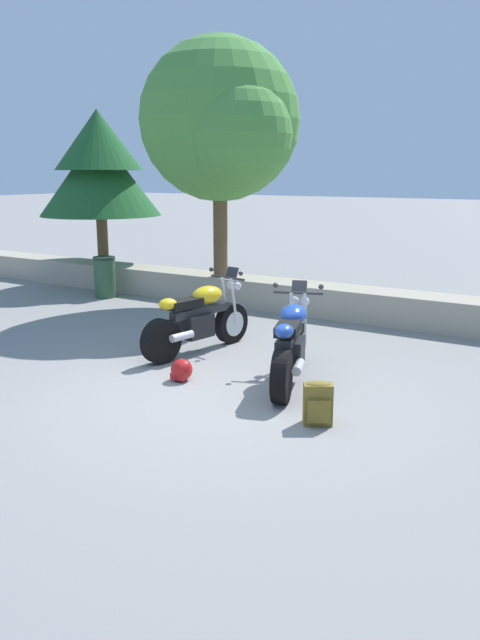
{
  "coord_description": "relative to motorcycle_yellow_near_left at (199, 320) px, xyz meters",
  "views": [
    {
      "loc": [
        4.01,
        -5.85,
        2.58
      ],
      "look_at": [
        -0.42,
        1.2,
        0.65
      ],
      "focal_mm": 35.88,
      "sensor_mm": 36.0,
      "label": 1
    }
  ],
  "objects": [
    {
      "name": "stone_wall",
      "position": [
        1.31,
        3.29,
        -0.21
      ],
      "size": [
        36.0,
        0.8,
        0.55
      ],
      "primitive_type": "cube",
      "color": "#A89E89",
      "rests_on": "ground"
    },
    {
      "name": "trash_bin",
      "position": [
        -4.17,
        2.39,
        -0.05
      ],
      "size": [
        0.46,
        0.46,
        0.86
      ],
      "color": "#335638",
      "rests_on": "ground"
    },
    {
      "name": "ground_plane",
      "position": [
        1.31,
        -1.51,
        -0.49
      ],
      "size": [
        120.0,
        120.0,
        0.0
      ],
      "primitive_type": "plane",
      "color": "gray"
    },
    {
      "name": "pine_tree_far_left",
      "position": [
        -5.28,
        3.51,
        2.25
      ],
      "size": [
        2.74,
        2.74,
        3.41
      ],
      "color": "brown",
      "rests_on": "stone_wall"
    },
    {
      "name": "leafy_tree_mid_left",
      "position": [
        -1.59,
        3.05,
        2.99
      ],
      "size": [
        3.21,
        3.05,
        4.52
      ],
      "color": "brown",
      "rests_on": "stone_wall"
    },
    {
      "name": "motorcycle_blue_centre",
      "position": [
        1.78,
        -0.52,
        0.0
      ],
      "size": [
        0.97,
        1.99,
        1.18
      ],
      "color": "black",
      "rests_on": "ground"
    },
    {
      "name": "rider_helmet",
      "position": [
        0.58,
        -1.21,
        -0.35
      ],
      "size": [
        0.28,
        0.28,
        0.28
      ],
      "color": "#B21919",
      "rests_on": "ground"
    },
    {
      "name": "motorcycle_yellow_near_left",
      "position": [
        0.0,
        0.0,
        0.0
      ],
      "size": [
        0.69,
        2.06,
        1.18
      ],
      "color": "black",
      "rests_on": "ground"
    },
    {
      "name": "rider_backpack",
      "position": [
        2.67,
        -1.6,
        -0.24
      ],
      "size": [
        0.35,
        0.34,
        0.47
      ],
      "color": "brown",
      "rests_on": "ground"
    }
  ]
}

